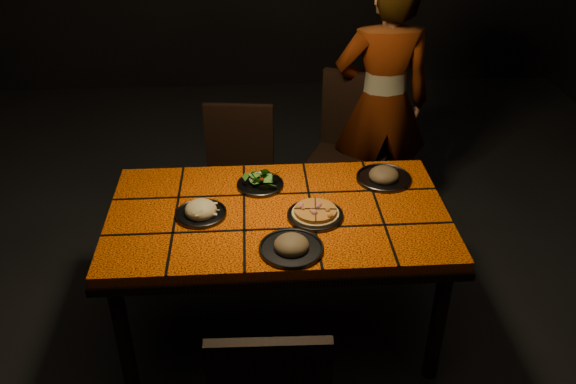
{
  "coord_description": "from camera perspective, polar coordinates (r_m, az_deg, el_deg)",
  "views": [
    {
      "loc": [
        -0.11,
        -2.4,
        2.34
      ],
      "look_at": [
        0.05,
        0.05,
        0.82
      ],
      "focal_mm": 38.0,
      "sensor_mm": 36.0,
      "label": 1
    }
  ],
  "objects": [
    {
      "name": "dining_table",
      "position": [
        2.93,
        -0.93,
        -3.06
      ],
      "size": [
        1.62,
        0.92,
        0.75
      ],
      "color": "#F35707",
      "rests_on": "ground"
    },
    {
      "name": "plate_mushroom_b",
      "position": [
        3.15,
        8.96,
        1.53
      ],
      "size": [
        0.28,
        0.28,
        0.09
      ],
      "color": "#333338",
      "rests_on": "dining_table"
    },
    {
      "name": "chair_far_right",
      "position": [
        3.87,
        5.91,
        4.46
      ],
      "size": [
        0.61,
        0.61,
        1.01
      ],
      "rotation": [
        0.0,
        0.0,
        -0.43
      ],
      "color": "black",
      "rests_on": "ground"
    },
    {
      "name": "diner",
      "position": [
        3.85,
        8.81,
        8.11
      ],
      "size": [
        0.6,
        0.4,
        1.65
      ],
      "primitive_type": "imported",
      "rotation": [
        0.0,
        0.0,
        3.14
      ],
      "color": "brown",
      "rests_on": "ground"
    },
    {
      "name": "chair_far_left",
      "position": [
        3.67,
        -4.66,
        1.94
      ],
      "size": [
        0.46,
        0.46,
        0.91
      ],
      "rotation": [
        0.0,
        0.0,
        -0.12
      ],
      "color": "black",
      "rests_on": "ground"
    },
    {
      "name": "plate_pasta",
      "position": [
        2.87,
        -8.15,
        -1.81
      ],
      "size": [
        0.24,
        0.24,
        0.08
      ],
      "color": "#333338",
      "rests_on": "dining_table"
    },
    {
      "name": "plate_salad",
      "position": [
        3.06,
        -2.62,
        0.95
      ],
      "size": [
        0.24,
        0.24,
        0.07
      ],
      "color": "#333338",
      "rests_on": "dining_table"
    },
    {
      "name": "room_shell",
      "position": [
        2.55,
        -1.09,
        12.45
      ],
      "size": [
        6.04,
        7.04,
        3.08
      ],
      "color": "black",
      "rests_on": "ground"
    },
    {
      "name": "plate_mushroom_a",
      "position": [
        2.62,
        0.32,
        -5.03
      ],
      "size": [
        0.28,
        0.28,
        0.09
      ],
      "color": "#333338",
      "rests_on": "dining_table"
    },
    {
      "name": "plate_pizza",
      "position": [
        2.83,
        2.57,
        -2.05
      ],
      "size": [
        0.26,
        0.26,
        0.04
      ],
      "color": "#333338",
      "rests_on": "dining_table"
    }
  ]
}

